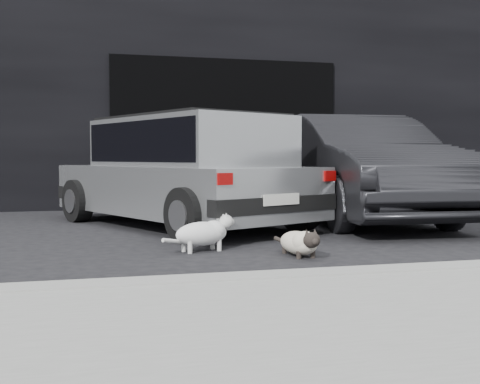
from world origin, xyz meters
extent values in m
plane|color=black|center=(0.00, 0.00, 0.00)|extent=(80.00, 80.00, 0.00)
cube|color=black|center=(1.00, 6.00, 2.50)|extent=(34.00, 4.00, 5.00)
cube|color=black|center=(1.00, 3.99, 1.30)|extent=(4.00, 0.10, 2.60)
cube|color=gray|center=(1.00, -2.60, 0.06)|extent=(18.00, 0.25, 0.12)
cube|color=#ACAFB0|center=(-0.22, 1.33, 0.47)|extent=(3.11, 4.12, 0.60)
cube|color=#ACAFB0|center=(-0.14, 1.15, 1.07)|extent=(2.40, 2.90, 0.60)
cube|color=black|center=(-0.14, 1.15, 1.07)|extent=(2.37, 2.82, 0.48)
cube|color=black|center=(0.54, -0.32, 0.39)|extent=(1.61, 0.85, 0.17)
cube|color=black|center=(-0.98, 2.98, 0.39)|extent=(1.61, 0.85, 0.17)
cube|color=silver|center=(0.57, -0.39, 0.44)|extent=(0.46, 0.22, 0.12)
cube|color=#8C0707|center=(-0.10, -0.70, 0.68)|extent=(0.17, 0.10, 0.12)
cube|color=#8C0707|center=(1.25, -0.07, 0.68)|extent=(0.17, 0.10, 0.12)
cube|color=black|center=(-0.14, 1.15, 1.39)|extent=(2.29, 2.67, 0.03)
cylinder|color=black|center=(-0.40, -0.24, 0.29)|extent=(0.44, 0.61, 0.58)
cylinder|color=slate|center=(-0.50, -0.29, 0.29)|extent=(0.15, 0.30, 0.32)
cylinder|color=black|center=(1.09, 0.45, 0.29)|extent=(0.44, 0.61, 0.58)
cylinder|color=slate|center=(1.20, 0.50, 0.29)|extent=(0.15, 0.30, 0.32)
cylinder|color=black|center=(-1.51, 2.17, 0.29)|extent=(0.44, 0.61, 0.58)
cylinder|color=slate|center=(-1.62, 2.12, 0.29)|extent=(0.15, 0.30, 0.32)
cylinder|color=black|center=(-0.03, 2.86, 0.29)|extent=(0.44, 0.61, 0.58)
cylinder|color=slate|center=(0.08, 2.91, 0.29)|extent=(0.15, 0.30, 0.32)
imported|color=black|center=(2.23, 1.34, 0.74)|extent=(1.86, 4.59, 1.48)
ellipsoid|color=beige|center=(0.44, -1.28, 0.12)|extent=(0.31, 0.56, 0.21)
ellipsoid|color=beige|center=(0.45, -1.41, 0.14)|extent=(0.25, 0.25, 0.19)
ellipsoid|color=black|center=(0.46, -1.55, 0.18)|extent=(0.16, 0.15, 0.14)
sphere|color=black|center=(0.47, -1.61, 0.17)|extent=(0.06, 0.06, 0.06)
cone|color=black|center=(0.50, -1.53, 0.24)|extent=(0.05, 0.07, 0.07)
cone|color=black|center=(0.42, -1.54, 0.24)|extent=(0.05, 0.07, 0.07)
cylinder|color=black|center=(0.52, -1.43, 0.03)|extent=(0.04, 0.04, 0.07)
cylinder|color=black|center=(0.39, -1.44, 0.03)|extent=(0.04, 0.04, 0.07)
cylinder|color=black|center=(0.50, -1.11, 0.03)|extent=(0.04, 0.04, 0.07)
cylinder|color=black|center=(0.36, -1.12, 0.03)|extent=(0.04, 0.04, 0.07)
cylinder|color=black|center=(0.42, -0.98, 0.08)|extent=(0.16, 0.28, 0.09)
ellipsoid|color=white|center=(-0.36, -0.81, 0.17)|extent=(0.58, 0.40, 0.23)
ellipsoid|color=white|center=(-0.23, -0.77, 0.19)|extent=(0.28, 0.28, 0.19)
ellipsoid|color=silver|center=(-0.10, -0.73, 0.27)|extent=(0.17, 0.18, 0.13)
sphere|color=silver|center=(-0.04, -0.72, 0.26)|extent=(0.06, 0.06, 0.06)
cone|color=silver|center=(-0.13, -0.70, 0.33)|extent=(0.07, 0.06, 0.07)
cone|color=silver|center=(-0.10, -0.78, 0.33)|extent=(0.07, 0.06, 0.07)
cylinder|color=silver|center=(-0.23, -0.71, 0.07)|extent=(0.04, 0.04, 0.13)
cylinder|color=silver|center=(-0.19, -0.83, 0.07)|extent=(0.04, 0.04, 0.13)
cylinder|color=silver|center=(-0.52, -0.80, 0.07)|extent=(0.04, 0.04, 0.13)
cylinder|color=silver|center=(-0.48, -0.92, 0.07)|extent=(0.04, 0.04, 0.13)
cylinder|color=silver|center=(-0.63, -0.90, 0.12)|extent=(0.25, 0.20, 0.09)
ellipsoid|color=gray|center=(-0.44, -0.86, 0.19)|extent=(0.22, 0.19, 0.09)
camera|label=1|loc=(-1.40, -6.34, 0.88)|focal=45.00mm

